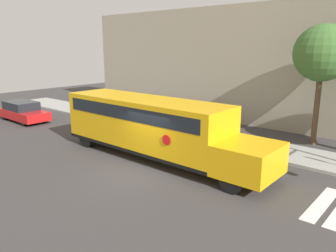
# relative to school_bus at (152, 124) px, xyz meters

# --- Properties ---
(ground_plane) EXTENTS (60.00, 60.00, 0.00)m
(ground_plane) POSITION_rel_school_bus_xyz_m (0.93, -1.78, -1.67)
(ground_plane) COLOR #3A3838
(sidewalk_strip) EXTENTS (44.00, 3.00, 0.15)m
(sidewalk_strip) POSITION_rel_school_bus_xyz_m (0.93, 4.72, -1.59)
(sidewalk_strip) COLOR #9E9E99
(sidewalk_strip) RESTS_ON ground
(building_backdrop) EXTENTS (32.00, 4.00, 8.16)m
(building_backdrop) POSITION_rel_school_bus_xyz_m (0.93, 11.22, 2.41)
(building_backdrop) COLOR #9E937F
(building_backdrop) RESTS_ON ground
(school_bus) EXTENTS (11.43, 2.57, 2.90)m
(school_bus) POSITION_rel_school_bus_xyz_m (0.00, 0.00, 0.00)
(school_bus) COLOR #EAA80F
(school_bus) RESTS_ON ground
(parked_car) EXTENTS (4.61, 1.83, 1.43)m
(parked_car) POSITION_rel_school_bus_xyz_m (-12.85, -0.27, -0.96)
(parked_car) COLOR red
(parked_car) RESTS_ON ground
(tree_near_sidewalk) EXTENTS (3.02, 3.02, 6.56)m
(tree_near_sidewalk) POSITION_rel_school_bus_xyz_m (5.41, 7.44, 3.34)
(tree_near_sidewalk) COLOR brown
(tree_near_sidewalk) RESTS_ON ground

